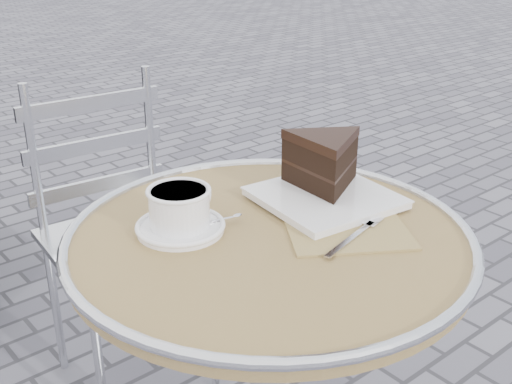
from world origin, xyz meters
TOP-DOWN VIEW (x-y plane):
  - cafe_table at (0.00, 0.00)m, footprint 0.72×0.72m
  - cappuccino_set at (-0.11, 0.11)m, footprint 0.18×0.15m
  - cake_plate_set at (0.19, 0.05)m, footprint 0.32×0.37m
  - bistro_chair at (0.05, 0.71)m, footprint 0.42×0.42m

SIDE VIEW (x-z plane):
  - bistro_chair at x=0.05m, z-range 0.10..0.97m
  - cafe_table at x=0.00m, z-range 0.20..0.94m
  - cappuccino_set at x=-0.11m, z-range 0.73..0.81m
  - cake_plate_set at x=0.19m, z-range 0.73..0.85m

